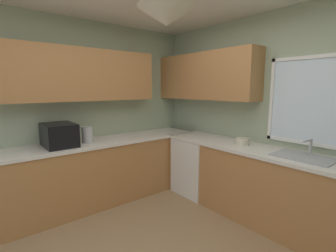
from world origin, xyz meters
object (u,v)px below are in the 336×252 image
at_px(kettle, 87,135).
at_px(dishwasher, 198,166).
at_px(bowl, 242,141).
at_px(microwave, 59,135).
at_px(sink_assembly, 304,156).

bearing_deg(kettle, dishwasher, 66.61).
bearing_deg(dishwasher, kettle, -113.39).
height_order(dishwasher, bowl, bowl).
height_order(microwave, bowl, microwave).
bearing_deg(bowl, sink_assembly, 0.50).
xyz_separation_m(dishwasher, bowl, (0.76, 0.03, 0.51)).
distance_m(dishwasher, bowl, 0.92).
relative_size(dishwasher, sink_assembly, 1.46).
xyz_separation_m(dishwasher, kettle, (-0.64, -1.48, 0.58)).
height_order(dishwasher, microwave, microwave).
distance_m(dishwasher, microwave, 2.04).
distance_m(kettle, bowl, 2.06).
relative_size(microwave, kettle, 2.20).
bearing_deg(sink_assembly, bowl, -179.50).
bearing_deg(kettle, microwave, -93.25).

